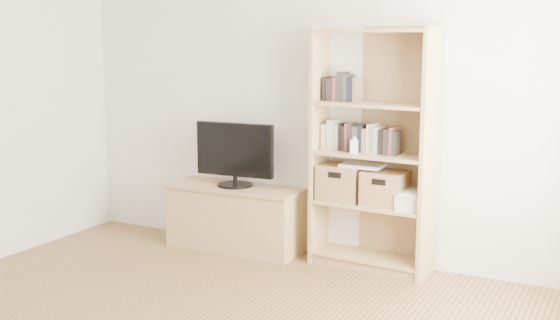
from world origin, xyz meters
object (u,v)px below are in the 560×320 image
Objects in this scene: bookshelf at (372,150)px; basket_right at (385,188)px; television at (235,154)px; tv_stand at (236,219)px; basket_left at (342,182)px; laptop at (362,165)px; baby_monitor at (354,147)px.

bookshelf is 0.31m from basket_right.
television is at bearing -176.33° from basket_right.
tv_stand is 3.36× the size of basket_left.
laptop is (0.18, -0.02, 0.16)m from basket_left.
television reaches higher than baby_monitor.
baby_monitor is 0.40m from basket_right.
baby_monitor is at bearing -2.73° from tv_stand.
bookshelf is 2.68× the size of television.
basket_left is 0.24m from laptop.
basket_left is (-0.14, 0.11, -0.31)m from baby_monitor.
basket_right is (0.37, -0.03, -0.01)m from basket_left.
basket_left is at bearing 177.94° from basket_right.
baby_monitor is at bearing -35.60° from basket_left.
laptop is at bearing -1.05° from television.
bookshelf is at bearing 2.10° from tv_stand.
laptop is at bearing -171.67° from bookshelf.
television is 0.98m from basket_left.
baby_monitor reaches higher than basket_right.
bookshelf is 5.83× the size of basket_right.
bookshelf is (1.21, 0.05, 0.68)m from tv_stand.
basket_right is (0.12, -0.01, -0.29)m from bookshelf.
basket_right is 0.25m from laptop.
laptop reaches higher than basket_left.
baby_monitor is 0.19m from laptop.
laptop is at bearing 179.65° from basket_right.
television is at bearing -173.48° from bookshelf.
laptop reaches higher than basket_right.
baby_monitor reaches higher than basket_left.
bookshelf reaches higher than laptop.
basket_right is (1.33, 0.04, -0.17)m from television.
basket_left is (0.96, 0.06, 0.40)m from tv_stand.
basket_right is at bearing -3.83° from laptop.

